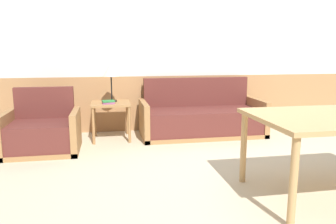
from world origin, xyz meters
TOP-DOWN VIEW (x-y plane):
  - ground_plane at (0.00, 0.00)m, footprint 16.00×16.00m
  - wall_back at (0.00, 2.63)m, footprint 7.20×0.06m
  - couch at (-0.06, 2.12)m, footprint 1.89×0.81m
  - armchair at (-2.35, 1.65)m, footprint 0.93×0.74m
  - side_table at (-1.46, 2.12)m, footprint 0.57×0.57m
  - table_lamp at (-1.44, 2.22)m, footprint 0.24×0.24m
  - book_stack at (-1.49, 2.02)m, footprint 0.19×0.18m

SIDE VIEW (x-z plane):
  - ground_plane at x=0.00m, z-range 0.00..0.00m
  - armchair at x=-2.35m, z-range -0.16..0.66m
  - couch at x=-0.06m, z-range -0.18..0.70m
  - side_table at x=-1.46m, z-range 0.19..0.75m
  - book_stack at x=-1.49m, z-range 0.55..0.60m
  - table_lamp at x=-1.44m, z-range 0.72..1.28m
  - wall_back at x=0.00m, z-range 0.00..2.70m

